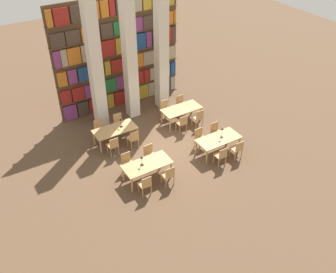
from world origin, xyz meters
TOP-DOWN VIEW (x-y plane):
  - ground_plane at (0.00, 0.00)m, footprint 40.00×40.00m
  - bookshelf_bank at (0.01, 4.36)m, footprint 6.42×0.35m
  - pillar_left at (-1.67, 3.17)m, footprint 0.53×0.53m
  - pillar_center at (0.00, 3.17)m, footprint 0.53×0.53m
  - pillar_right at (1.67, 3.17)m, footprint 0.53×0.53m
  - reading_table_0 at (-1.68, -1.34)m, footprint 1.89×0.90m
  - chair_0 at (-2.17, -2.07)m, footprint 0.42×0.40m
  - chair_1 at (-2.17, -0.60)m, footprint 0.42×0.40m
  - chair_2 at (-1.17, -2.07)m, footprint 0.42×0.40m
  - chair_3 at (-1.17, -0.60)m, footprint 0.42×0.40m
  - desk_lamp_0 at (-1.88, -1.30)m, footprint 0.14×0.14m
  - reading_table_1 at (1.69, -1.45)m, footprint 1.89×0.90m
  - chair_4 at (1.27, -2.19)m, footprint 0.42×0.40m
  - chair_5 at (1.27, -0.72)m, footprint 0.42×0.40m
  - chair_6 at (2.12, -2.19)m, footprint 0.42×0.40m
  - chair_7 at (2.12, -0.72)m, footprint 0.42×0.40m
  - desk_lamp_1 at (1.84, -1.46)m, footprint 0.14×0.14m
  - reading_table_2 at (-1.74, 1.46)m, footprint 1.89×0.90m
  - chair_8 at (-2.18, 0.73)m, footprint 0.42×0.40m
  - chair_9 at (-2.18, 2.19)m, footprint 0.42×0.40m
  - chair_10 at (-1.22, 0.73)m, footprint 0.42×0.40m
  - chair_11 at (-1.22, 2.19)m, footprint 0.42×0.40m
  - desk_lamp_2 at (-1.42, 1.48)m, footprint 0.14×0.14m
  - reading_table_3 at (1.67, 1.37)m, footprint 1.89×0.90m
  - chair_12 at (1.23, 0.63)m, footprint 0.42×0.40m
  - chair_13 at (1.23, 2.10)m, footprint 0.42×0.40m
  - chair_14 at (2.13, 0.63)m, footprint 0.42×0.40m
  - chair_15 at (2.13, 2.10)m, footprint 0.42×0.40m

SIDE VIEW (x-z plane):
  - ground_plane at x=0.00m, z-range 0.00..0.00m
  - chair_0 at x=-2.17m, z-range 0.04..0.94m
  - chair_1 at x=-2.17m, z-range 0.04..0.94m
  - chair_2 at x=-1.17m, z-range 0.04..0.94m
  - chair_3 at x=-1.17m, z-range 0.04..0.94m
  - chair_4 at x=1.27m, z-range 0.04..0.94m
  - chair_5 at x=1.27m, z-range 0.04..0.94m
  - chair_6 at x=2.12m, z-range 0.04..0.94m
  - chair_7 at x=2.12m, z-range 0.04..0.94m
  - chair_8 at x=-2.18m, z-range 0.04..0.94m
  - chair_9 at x=-2.18m, z-range 0.04..0.94m
  - chair_10 at x=-1.22m, z-range 0.04..0.94m
  - chair_11 at x=-1.22m, z-range 0.04..0.94m
  - chair_12 at x=1.23m, z-range 0.04..0.94m
  - chair_13 at x=1.23m, z-range 0.04..0.94m
  - chair_14 at x=2.13m, z-range 0.04..0.94m
  - chair_15 at x=2.13m, z-range 0.04..0.94m
  - reading_table_0 at x=-1.68m, z-range 0.28..1.01m
  - reading_table_1 at x=1.69m, z-range 0.28..1.01m
  - reading_table_2 at x=-1.74m, z-range 0.28..1.01m
  - reading_table_3 at x=1.67m, z-range 0.28..1.01m
  - desk_lamp_2 at x=-1.42m, z-range 0.80..1.22m
  - desk_lamp_0 at x=-1.88m, z-range 0.80..1.22m
  - desk_lamp_1 at x=1.84m, z-range 0.81..1.29m
  - bookshelf_bank at x=0.01m, z-range -0.10..5.40m
  - pillar_left at x=-1.67m, z-range 0.00..6.00m
  - pillar_center at x=0.00m, z-range 0.00..6.00m
  - pillar_right at x=1.67m, z-range 0.00..6.00m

